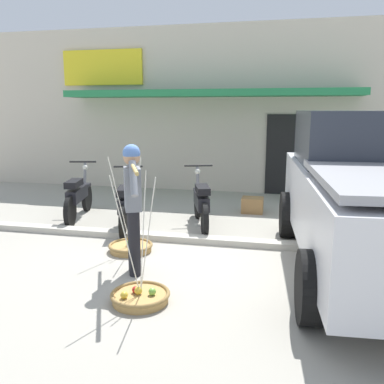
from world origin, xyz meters
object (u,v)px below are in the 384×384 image
(motorcycle_second_in_row, at_px, (126,205))
(wooden_crate, at_px, (252,205))
(parked_truck, at_px, (373,194))
(motorcycle_nearest_shop, at_px, (78,196))
(motorcycle_third_in_row, at_px, (201,203))
(fruit_basket_right_side, at_px, (131,246))
(fruit_vendor, at_px, (133,200))
(fruit_basket_left_side, at_px, (140,296))

(motorcycle_second_in_row, distance_m, wooden_crate, 2.73)
(motorcycle_second_in_row, height_order, parked_truck, parked_truck)
(motorcycle_nearest_shop, relative_size, motorcycle_third_in_row, 1.02)
(motorcycle_nearest_shop, xyz_separation_m, wooden_crate, (3.30, 1.24, -0.29))
(motorcycle_second_in_row, bearing_deg, fruit_basket_right_side, -66.03)
(parked_truck, height_order, wooden_crate, parked_truck)
(motorcycle_nearest_shop, bearing_deg, fruit_vendor, -49.19)
(fruit_vendor, height_order, parked_truck, parked_truck)
(fruit_vendor, bearing_deg, motorcycle_second_in_row, 114.13)
(fruit_vendor, height_order, fruit_basket_left_side, fruit_vendor)
(fruit_basket_left_side, bearing_deg, fruit_vendor, 114.41)
(fruit_basket_left_side, relative_size, motorcycle_nearest_shop, 0.81)
(motorcycle_nearest_shop, bearing_deg, wooden_crate, 20.58)
(motorcycle_third_in_row, distance_m, parked_truck, 3.04)
(fruit_vendor, bearing_deg, motorcycle_third_in_row, 79.52)
(motorcycle_second_in_row, bearing_deg, motorcycle_nearest_shop, 158.41)
(motorcycle_second_in_row, bearing_deg, fruit_vendor, -65.87)
(fruit_basket_left_side, distance_m, parked_truck, 3.25)
(parked_truck, relative_size, wooden_crate, 10.96)
(motorcycle_third_in_row, relative_size, parked_truck, 0.36)
(fruit_vendor, height_order, motorcycle_nearest_shop, fruit_vendor)
(fruit_basket_left_side, distance_m, motorcycle_third_in_row, 3.11)
(fruit_vendor, relative_size, motorcycle_second_in_row, 0.95)
(motorcycle_nearest_shop, relative_size, parked_truck, 0.37)
(parked_truck, xyz_separation_m, wooden_crate, (-1.75, 2.77, -0.87))
(motorcycle_nearest_shop, distance_m, wooden_crate, 3.53)
(fruit_vendor, relative_size, motorcycle_nearest_shop, 0.95)
(fruit_basket_right_side, height_order, motorcycle_third_in_row, fruit_basket_right_side)
(motorcycle_nearest_shop, relative_size, motorcycle_second_in_row, 1.01)
(wooden_crate, bearing_deg, parked_truck, -57.73)
(fruit_basket_right_side, distance_m, motorcycle_nearest_shop, 2.32)
(fruit_basket_right_side, bearing_deg, parked_truck, 0.55)
(fruit_basket_right_side, height_order, wooden_crate, fruit_basket_right_side)
(motorcycle_third_in_row, bearing_deg, parked_truck, -29.90)
(parked_truck, distance_m, wooden_crate, 3.39)
(motorcycle_second_in_row, height_order, motorcycle_third_in_row, same)
(wooden_crate, bearing_deg, fruit_vendor, -109.43)
(fruit_vendor, bearing_deg, fruit_basket_right_side, 114.35)
(motorcycle_second_in_row, relative_size, motorcycle_third_in_row, 1.01)
(fruit_vendor, distance_m, motorcycle_third_in_row, 2.40)
(fruit_vendor, xyz_separation_m, fruit_basket_left_side, (0.36, -0.78, -0.90))
(fruit_basket_right_side, distance_m, motorcycle_second_in_row, 1.26)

